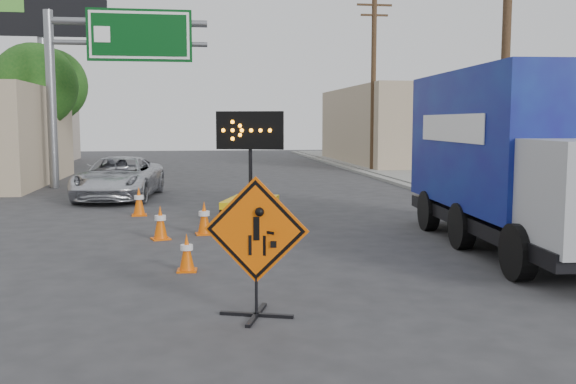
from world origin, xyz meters
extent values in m
plane|color=#2D2D30|center=(0.00, 0.00, 0.00)|extent=(100.00, 100.00, 0.00)
cube|color=gray|center=(7.20, 15.00, 0.06)|extent=(0.40, 60.00, 0.12)
cube|color=gray|center=(9.50, 15.00, 0.07)|extent=(4.00, 60.00, 0.15)
cube|color=tan|center=(13.00, 30.00, 2.30)|extent=(10.00, 14.00, 4.60)
cylinder|color=slate|center=(-6.50, 18.00, 3.40)|extent=(0.36, 0.36, 6.80)
cylinder|color=slate|center=(-3.50, 18.00, 6.40)|extent=(6.00, 0.28, 0.28)
cylinder|color=slate|center=(-3.50, 18.00, 5.60)|extent=(6.00, 0.20, 0.20)
cube|color=#043910|center=(-3.10, 17.88, 5.90)|extent=(4.00, 0.10, 2.00)
cube|color=silver|center=(-3.10, 17.81, 5.90)|extent=(3.80, 0.01, 1.80)
cylinder|color=slate|center=(-8.50, 26.00, 4.50)|extent=(0.44, 0.44, 9.00)
cube|color=silver|center=(-8.30, 25.85, 8.30)|extent=(6.00, 0.25, 3.00)
cube|color=black|center=(-8.30, 25.70, 8.30)|extent=(6.10, 0.04, 3.10)
cylinder|color=#4C3120|center=(8.00, 10.00, 4.50)|extent=(0.26, 0.26, 9.00)
cylinder|color=#4C3120|center=(8.00, 24.00, 4.50)|extent=(0.26, 0.26, 9.00)
cube|color=#4C3120|center=(8.00, 24.00, 8.40)|extent=(1.80, 0.10, 0.10)
cube|color=#4C3120|center=(8.00, 24.00, 7.90)|extent=(1.40, 0.10, 0.10)
cylinder|color=#4C3120|center=(-8.00, 22.00, 1.62)|extent=(0.28, 0.28, 3.25)
sphere|color=#184914|center=(-8.00, 22.00, 4.18)|extent=(3.71, 3.71, 3.71)
cylinder|color=#4C3120|center=(-9.00, 30.00, 1.79)|extent=(0.28, 0.28, 3.58)
sphere|color=#184914|center=(-9.00, 30.00, 4.61)|extent=(4.10, 4.10, 4.10)
cube|color=black|center=(-0.32, 0.28, 0.02)|extent=(0.97, 0.38, 0.04)
cube|color=black|center=(-0.32, 0.28, 0.02)|extent=(0.38, 0.97, 0.04)
cylinder|color=black|center=(-0.32, 0.28, 0.39)|extent=(0.04, 0.04, 0.78)
cube|color=#E35604|center=(-0.32, 0.28, 1.17)|extent=(1.35, 0.48, 1.41)
cube|color=black|center=(-0.32, 0.28, 1.17)|extent=(1.25, 0.42, 1.32)
cube|color=yellow|center=(0.37, 8.93, 0.45)|extent=(1.75, 2.27, 0.18)
cylinder|color=black|center=(0.37, 8.93, 1.60)|extent=(0.10, 0.10, 2.20)
cube|color=black|center=(0.37, 8.93, 2.35)|extent=(1.75, 0.64, 1.00)
imported|color=silver|center=(-3.60, 14.02, 0.70)|extent=(2.89, 5.28, 1.40)
cube|color=black|center=(5.31, 3.95, 0.56)|extent=(2.75, 7.66, 0.28)
cube|color=#0E085F|center=(5.31, 4.70, 2.21)|extent=(2.73, 5.97, 2.82)
cube|color=#E35604|center=(-1.26, 3.05, 0.01)|extent=(0.35, 0.35, 0.03)
cone|color=#E35604|center=(-1.26, 3.05, 0.34)|extent=(0.26, 0.26, 0.63)
cylinder|color=silver|center=(-1.26, 3.05, 0.42)|extent=(0.21, 0.21, 0.09)
cube|color=#E35604|center=(-1.86, 6.18, 0.02)|extent=(0.48, 0.48, 0.03)
cone|color=#E35604|center=(-1.86, 6.18, 0.39)|extent=(0.30, 0.30, 0.72)
cylinder|color=silver|center=(-1.86, 6.18, 0.48)|extent=(0.25, 0.25, 0.11)
cube|color=#E35604|center=(-0.90, 6.67, 0.02)|extent=(0.43, 0.43, 0.03)
cone|color=#E35604|center=(-0.90, 6.67, 0.40)|extent=(0.30, 0.30, 0.73)
cylinder|color=silver|center=(-0.90, 6.67, 0.49)|extent=(0.25, 0.25, 0.11)
cube|color=#E35604|center=(-2.62, 9.92, 0.02)|extent=(0.44, 0.44, 0.03)
cone|color=#E35604|center=(-2.62, 9.92, 0.42)|extent=(0.32, 0.32, 0.77)
cylinder|color=silver|center=(-2.62, 9.92, 0.51)|extent=(0.26, 0.26, 0.11)
camera|label=1|loc=(-1.12, -7.98, 2.58)|focal=40.00mm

